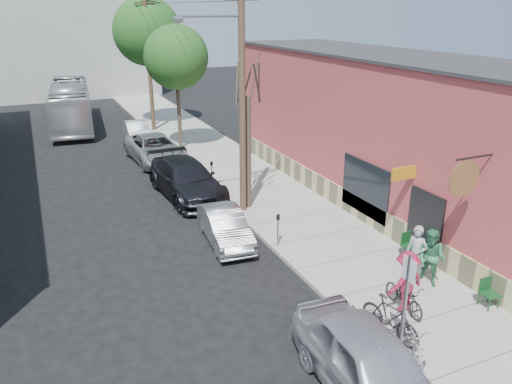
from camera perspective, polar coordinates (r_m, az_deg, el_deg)
name	(u,v)px	position (r m, az deg, el deg)	size (l,w,h in m)	color
ground	(242,286)	(16.39, -1.65, -10.74)	(120.00, 120.00, 0.00)	black
sidewalk	(236,172)	(27.15, -2.31, 2.34)	(4.50, 58.00, 0.15)	#9E9B92
cafe_building	(381,128)	(23.55, 14.09, 7.09)	(6.60, 20.20, 6.61)	#AF4143
end_cap_building	(59,34)	(55.14, -21.63, 16.44)	(18.00, 8.00, 12.00)	#ABACA6
sign_post	(406,296)	(12.99, 16.75, -11.29)	(0.07, 0.45, 2.80)	slate
parking_meter_near	(278,225)	(18.30, 2.53, -3.78)	(0.14, 0.14, 1.24)	slate
parking_meter_far	(212,170)	(24.59, -5.08, 2.57)	(0.14, 0.14, 1.24)	slate
utility_pole_near	(241,88)	(20.44, -1.76, 11.75)	(3.57, 0.28, 10.00)	#503A28
utility_pole_far	(149,56)	(36.38, -12.18, 15.00)	(1.80, 0.28, 10.00)	#503A28
tree_bare	(248,154)	(21.38, -0.88, 4.42)	(0.24, 0.24, 4.88)	#44392C
tree_leafy_mid	(176,57)	(30.82, -9.12, 14.94)	(3.81, 3.81, 7.46)	#44392C
tree_leafy_far	(147,32)	(37.89, -12.36, 17.47)	(4.81, 4.81, 9.12)	#44392C
patio_chair_a	(409,245)	(18.46, 17.12, -5.86)	(0.50, 0.50, 0.88)	#113E1A
patio_chair_b	(490,294)	(16.39, 25.18, -10.48)	(0.50, 0.50, 0.88)	#113E1A
patron_grey	(416,254)	(16.77, 17.82, -6.74)	(0.69, 0.45, 1.90)	gray
patron_green	(431,258)	(16.70, 19.40, -7.09)	(0.91, 0.71, 1.88)	#30784E
cyclist	(406,281)	(15.16, 16.77, -9.75)	(1.20, 0.69, 1.86)	maroon
cyclist_bike	(404,296)	(15.40, 16.59, -11.31)	(0.59, 1.70, 0.89)	black
parked_bike_a	(390,318)	(14.09, 15.09, -13.76)	(0.54, 1.90, 1.14)	black
parked_bike_b	(412,336)	(13.78, 17.41, -15.41)	(0.62, 1.78, 0.93)	gray
car_0	(371,367)	(12.20, 12.99, -18.89)	(2.00, 4.97, 1.69)	silver
car_1	(225,227)	(19.01, -3.57, -3.97)	(1.37, 3.92, 1.29)	gray
car_2	(187,179)	(23.74, -7.94, 1.45)	(2.38, 5.86, 1.70)	black
car_3	(155,149)	(29.54, -11.46, 4.86)	(2.57, 5.58, 1.55)	#A2A6AA
car_4	(137,131)	(34.58, -13.45, 6.74)	(1.38, 3.96, 1.30)	#B1B5B9
bus	(71,105)	(40.13, -20.42, 9.29)	(2.74, 11.69, 3.26)	silver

